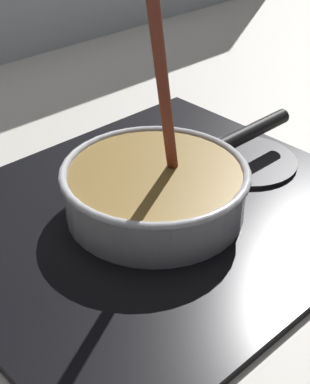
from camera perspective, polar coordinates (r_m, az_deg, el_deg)
ground at (r=0.64m, az=2.41°, el=-13.36°), size 2.40×1.60×0.04m
hob_plate at (r=0.76m, az=0.00°, el=-2.31°), size 0.56×0.48×0.01m
burner_ring at (r=0.75m, az=0.00°, el=-1.69°), size 0.17×0.17×0.01m
spare_burner at (r=0.87m, az=9.01°, el=3.10°), size 0.15×0.15×0.01m
cooking_pan at (r=0.74m, az=0.14°, el=0.45°), size 0.39×0.24×0.33m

